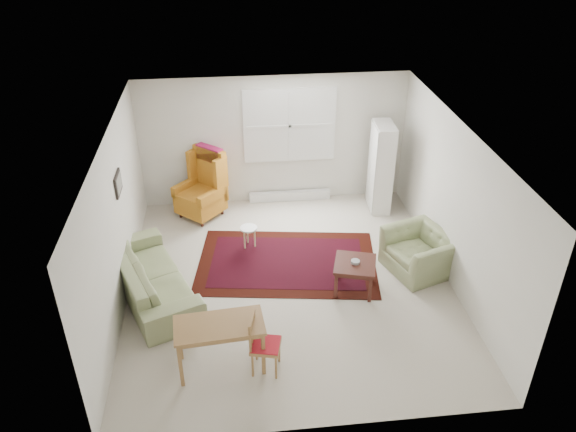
{
  "coord_description": "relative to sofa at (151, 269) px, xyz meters",
  "views": [
    {
      "loc": [
        -0.82,
        -7.01,
        5.44
      ],
      "look_at": [
        0.0,
        0.3,
        1.05
      ],
      "focal_mm": 35.0,
      "sensor_mm": 36.0,
      "label": 1
    }
  ],
  "objects": [
    {
      "name": "coffee_table",
      "position": [
        3.06,
        -0.23,
        -0.21
      ],
      "size": [
        0.76,
        0.76,
        0.5
      ],
      "primitive_type": null,
      "rotation": [
        0.0,
        0.0,
        -0.28
      ],
      "color": "#401A13",
      "rests_on": "ground"
    },
    {
      "name": "desk_chair",
      "position": [
        1.59,
        -1.73,
        -0.04
      ],
      "size": [
        0.44,
        0.44,
        0.84
      ],
      "primitive_type": null,
      "rotation": [
        0.0,
        0.0,
        1.34
      ],
      "color": "olive",
      "rests_on": "ground"
    },
    {
      "name": "stool",
      "position": [
        1.51,
        1.13,
        -0.26
      ],
      "size": [
        0.37,
        0.37,
        0.39
      ],
      "primitive_type": null,
      "rotation": [
        0.0,
        0.0,
        -0.32
      ],
      "color": "white",
      "rests_on": "ground"
    },
    {
      "name": "desk",
      "position": [
        1.02,
        -1.62,
        -0.1
      ],
      "size": [
        1.17,
        0.65,
        0.71
      ],
      "primitive_type": null,
      "rotation": [
        0.0,
        0.0,
        0.08
      ],
      "color": "olive",
      "rests_on": "ground"
    },
    {
      "name": "wingback_chair",
      "position": [
        0.67,
        2.29,
        0.19
      ],
      "size": [
        1.09,
        1.09,
        1.3
      ],
      "primitive_type": null,
      "rotation": [
        0.0,
        0.0,
        -0.74
      ],
      "color": "#B9731C",
      "rests_on": "ground"
    },
    {
      "name": "sofa",
      "position": [
        0.0,
        0.0,
        0.0
      ],
      "size": [
        1.68,
        2.43,
        0.91
      ],
      "primitive_type": "imported",
      "rotation": [
        0.0,
        0.0,
        1.96
      ],
      "color": "gray",
      "rests_on": "ground"
    },
    {
      "name": "room",
      "position": [
        2.12,
        0.24,
        0.8
      ],
      "size": [
        5.04,
        5.54,
        2.51
      ],
      "color": "beige",
      "rests_on": "ground"
    },
    {
      "name": "armchair",
      "position": [
        4.2,
        0.17,
        -0.06
      ],
      "size": [
        1.19,
        1.27,
        0.8
      ],
      "primitive_type": "imported",
      "rotation": [
        0.0,
        0.0,
        -1.23
      ],
      "color": "gray",
      "rests_on": "ground"
    },
    {
      "name": "rug",
      "position": [
        2.11,
        0.58,
        -0.44
      ],
      "size": [
        3.16,
        2.27,
        0.03
      ],
      "primitive_type": null,
      "rotation": [
        0.0,
        0.0,
        -0.14
      ],
      "color": "black",
      "rests_on": "ground"
    },
    {
      "name": "cabinet",
      "position": [
        4.07,
        2.23,
        0.4
      ],
      "size": [
        0.39,
        0.7,
        1.71
      ],
      "primitive_type": null,
      "rotation": [
        0.0,
        0.0,
        -0.05
      ],
      "color": "white",
      "rests_on": "ground"
    }
  ]
}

